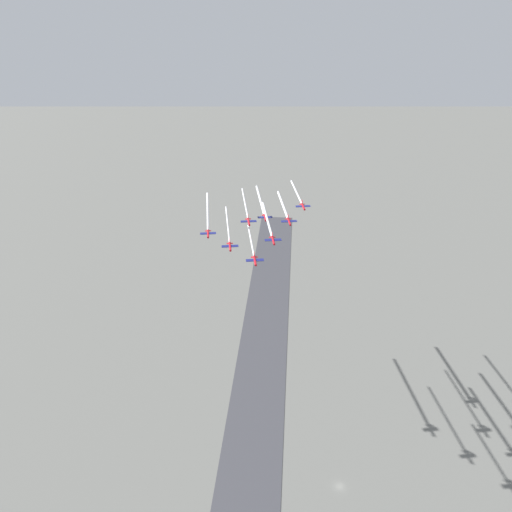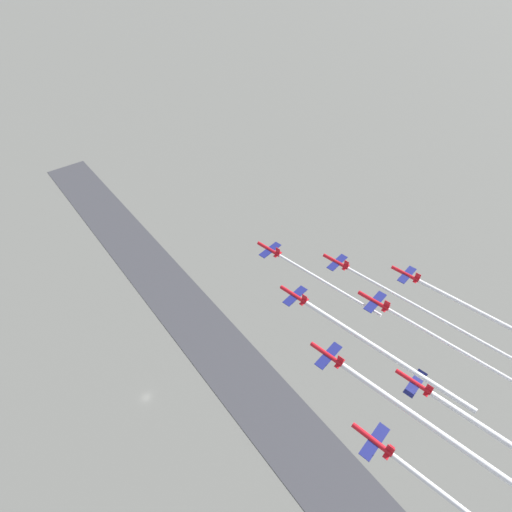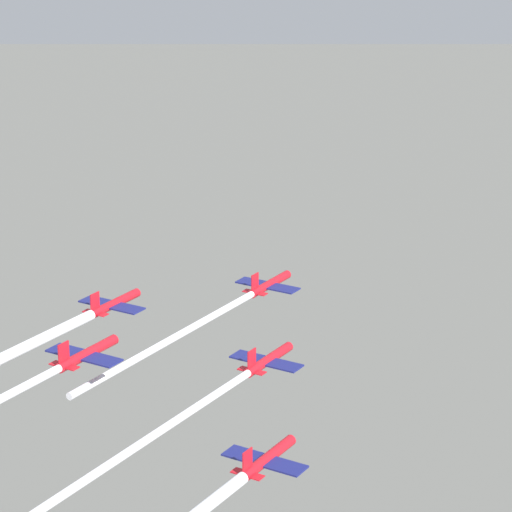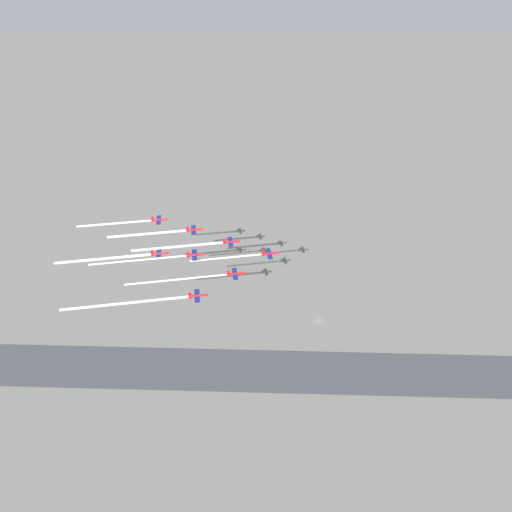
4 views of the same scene
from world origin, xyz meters
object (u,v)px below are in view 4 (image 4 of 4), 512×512
object	(u,v)px
jet_3	(194,230)
jet_6	(159,220)
jet_1	(231,242)
jet_4	(195,255)
jet_5	(198,296)
jet_7	(159,254)
jet_0	(270,254)
jet_2	(235,274)

from	to	relation	value
jet_3	jet_6	distance (m)	20.27
jet_1	jet_4	xyz separation A→B (m)	(-8.75, 18.27, 2.36)
jet_1	jet_5	xyz separation A→B (m)	(-29.22, 20.01, -3.43)
jet_5	jet_6	distance (m)	54.55
jet_5	jet_7	bearing A→B (deg)	-150.46
jet_4	jet_7	size ratio (longest dim) A/B	1.00
jet_0	jet_4	distance (m)	35.09
jet_3	jet_7	size ratio (longest dim) A/B	1.00
jet_1	jet_7	xyz separation A→B (m)	(2.96, 34.80, -3.33)
jet_0	jet_7	distance (m)	53.43
jet_5	jet_6	size ratio (longest dim) A/B	1.00
jet_6	jet_7	distance (m)	21.29
jet_0	jet_7	xyz separation A→B (m)	(14.68, 51.33, -2.27)
jet_2	jet_7	world-z (taller)	jet_2
jet_4	jet_5	bearing A→B (deg)	-0.00
jet_0	jet_7	bearing A→B (deg)	-101.09
jet_4	jet_3	bearing A→B (deg)	180.00
jet_5	jet_2	bearing A→B (deg)	120.47
jet_0	jet_7	world-z (taller)	jet_0
jet_1	jet_6	distance (m)	40.58
jet_6	jet_7	xyz separation A→B (m)	(-20.47, 1.74, -5.59)
jet_0	jet_3	distance (m)	40.61
jet_6	jet_7	world-z (taller)	jet_6
jet_4	jet_5	xyz separation A→B (m)	(-20.47, 1.74, -5.79)
jet_2	jet_3	world-z (taller)	jet_3
jet_7	jet_2	bearing A→B (deg)	59.53
jet_1	jet_3	world-z (taller)	jet_3
jet_2	jet_4	world-z (taller)	jet_4
jet_4	jet_2	bearing A→B (deg)	59.53
jet_1	jet_2	world-z (taller)	jet_1
jet_2	jet_3	distance (m)	35.64
jet_5	jet_7	xyz separation A→B (m)	(32.19, 14.79, 0.10)
jet_0	jet_6	distance (m)	60.87
jet_1	jet_5	distance (m)	35.59
jet_2	jet_4	size ratio (longest dim) A/B	1.00
jet_2	jet_5	bearing A→B (deg)	-59.53
jet_3	jet_4	bearing A→B (deg)	-0.00
jet_3	jet_1	bearing A→B (deg)	59.53
jet_7	jet_1	bearing A→B (deg)	90.00
jet_1	jet_2	distance (m)	20.68
jet_0	jet_3	bearing A→B (deg)	-120.47
jet_5	jet_6	world-z (taller)	jet_6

